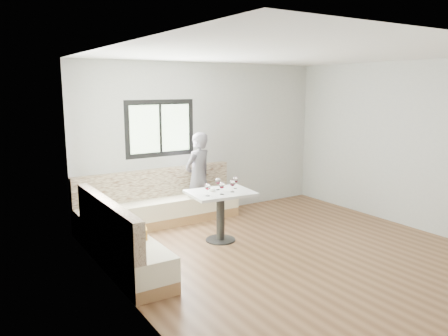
{
  "coord_description": "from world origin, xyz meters",
  "views": [
    {
      "loc": [
        -4.06,
        -4.52,
        2.37
      ],
      "look_at": [
        -0.47,
        1.09,
        1.12
      ],
      "focal_mm": 35.0,
      "sensor_mm": 36.0,
      "label": 1
    }
  ],
  "objects": [
    {
      "name": "room",
      "position": [
        -0.08,
        0.08,
        1.41
      ],
      "size": [
        5.01,
        5.01,
        2.81
      ],
      "color": "brown",
      "rests_on": "ground"
    },
    {
      "name": "table",
      "position": [
        -0.6,
        0.99,
        0.59
      ],
      "size": [
        1.03,
        0.84,
        0.79
      ],
      "rotation": [
        0.0,
        0.0,
        -0.1
      ],
      "color": "black",
      "rests_on": "ground"
    },
    {
      "name": "banquette",
      "position": [
        -1.59,
        1.62,
        0.33
      ],
      "size": [
        2.9,
        2.8,
        0.95
      ],
      "color": "#976A40",
      "rests_on": "ground"
    },
    {
      "name": "wine_glass_a",
      "position": [
        -0.91,
        0.86,
        0.92
      ],
      "size": [
        0.09,
        0.09,
        0.19
      ],
      "color": "white",
      "rests_on": "table"
    },
    {
      "name": "wine_glass_c",
      "position": [
        -0.46,
        0.87,
        0.92
      ],
      "size": [
        0.09,
        0.09,
        0.19
      ],
      "color": "white",
      "rests_on": "table"
    },
    {
      "name": "wine_glass_b",
      "position": [
        -0.68,
        0.83,
        0.92
      ],
      "size": [
        0.09,
        0.09,
        0.19
      ],
      "color": "white",
      "rests_on": "table"
    },
    {
      "name": "olive_ramekin",
      "position": [
        -0.7,
        1.09,
        0.81
      ],
      "size": [
        0.11,
        0.11,
        0.04
      ],
      "color": "white",
      "rests_on": "table"
    },
    {
      "name": "person",
      "position": [
        -0.37,
        2.11,
        0.79
      ],
      "size": [
        0.67,
        0.55,
        1.59
      ],
      "primitive_type": "imported",
      "rotation": [
        0.0,
        0.0,
        3.48
      ],
      "color": "#545057",
      "rests_on": "ground"
    },
    {
      "name": "wine_glass_d",
      "position": [
        -0.57,
        1.11,
        0.92
      ],
      "size": [
        0.09,
        0.09,
        0.19
      ],
      "color": "white",
      "rests_on": "table"
    },
    {
      "name": "wine_glass_e",
      "position": [
        -0.29,
        1.04,
        0.92
      ],
      "size": [
        0.09,
        0.09,
        0.19
      ],
      "color": "white",
      "rests_on": "table"
    }
  ]
}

